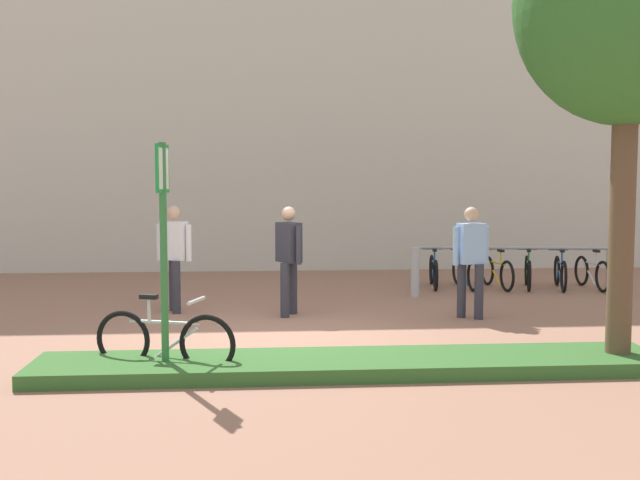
{
  "coord_description": "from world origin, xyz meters",
  "views": [
    {
      "loc": [
        -0.27,
        -10.22,
        2.12
      ],
      "look_at": [
        0.66,
        1.67,
        1.16
      ],
      "focal_mm": 41.55,
      "sensor_mm": 36.0,
      "label": 1
    }
  ],
  "objects_px": {
    "bike_rack_cluster": "(512,271)",
    "person_suited_navy": "(289,254)",
    "parking_sign_post": "(163,225)",
    "person_shirt_blue": "(174,252)",
    "person_shirt_white": "(471,255)",
    "bike_at_sign": "(165,340)",
    "tree_sidewalk": "(629,2)",
    "bollard_steel": "(415,272)"
  },
  "relations": [
    {
      "from": "bike_at_sign",
      "to": "person_suited_navy",
      "type": "relative_size",
      "value": 0.94
    },
    {
      "from": "tree_sidewalk",
      "to": "person_shirt_white",
      "type": "xyz_separation_m",
      "value": [
        -0.86,
        3.04,
        -3.1
      ]
    },
    {
      "from": "person_shirt_white",
      "to": "person_suited_navy",
      "type": "bearing_deg",
      "value": 170.97
    },
    {
      "from": "bike_rack_cluster",
      "to": "person_suited_navy",
      "type": "xyz_separation_m",
      "value": [
        -4.5,
        -2.62,
        0.64
      ]
    },
    {
      "from": "person_shirt_blue",
      "to": "person_shirt_white",
      "type": "xyz_separation_m",
      "value": [
        4.61,
        -0.92,
        0.0
      ]
    },
    {
      "from": "tree_sidewalk",
      "to": "bollard_steel",
      "type": "bearing_deg",
      "value": 103.58
    },
    {
      "from": "parking_sign_post",
      "to": "bike_rack_cluster",
      "type": "xyz_separation_m",
      "value": [
        5.98,
        6.09,
        -1.31
      ]
    },
    {
      "from": "tree_sidewalk",
      "to": "bike_rack_cluster",
      "type": "distance_m",
      "value": 7.21
    },
    {
      "from": "bike_rack_cluster",
      "to": "person_shirt_blue",
      "type": "height_order",
      "value": "person_shirt_blue"
    },
    {
      "from": "person_suited_navy",
      "to": "person_shirt_white",
      "type": "relative_size",
      "value": 1.0
    },
    {
      "from": "parking_sign_post",
      "to": "person_shirt_blue",
      "type": "xyz_separation_m",
      "value": [
        -0.35,
        3.94,
        -0.67
      ]
    },
    {
      "from": "bollard_steel",
      "to": "person_suited_navy",
      "type": "distance_m",
      "value": 2.99
    },
    {
      "from": "bike_rack_cluster",
      "to": "person_shirt_blue",
      "type": "relative_size",
      "value": 2.17
    },
    {
      "from": "parking_sign_post",
      "to": "person_suited_navy",
      "type": "bearing_deg",
      "value": 66.97
    },
    {
      "from": "person_shirt_blue",
      "to": "person_suited_navy",
      "type": "bearing_deg",
      "value": -14.55
    },
    {
      "from": "bike_rack_cluster",
      "to": "person_shirt_blue",
      "type": "xyz_separation_m",
      "value": [
        -6.33,
        -2.14,
        0.64
      ]
    },
    {
      "from": "bollard_steel",
      "to": "person_shirt_white",
      "type": "xyz_separation_m",
      "value": [
        0.4,
        -2.18,
        0.53
      ]
    },
    {
      "from": "bike_at_sign",
      "to": "person_shirt_blue",
      "type": "height_order",
      "value": "person_shirt_blue"
    },
    {
      "from": "parking_sign_post",
      "to": "person_shirt_blue",
      "type": "relative_size",
      "value": 1.47
    },
    {
      "from": "parking_sign_post",
      "to": "person_shirt_white",
      "type": "distance_m",
      "value": 5.26
    },
    {
      "from": "person_suited_navy",
      "to": "person_shirt_white",
      "type": "distance_m",
      "value": 2.81
    },
    {
      "from": "parking_sign_post",
      "to": "person_shirt_blue",
      "type": "bearing_deg",
      "value": 95.13
    },
    {
      "from": "parking_sign_post",
      "to": "bike_at_sign",
      "type": "xyz_separation_m",
      "value": [
        -0.03,
        0.19,
        -1.3
      ]
    },
    {
      "from": "bike_at_sign",
      "to": "bollard_steel",
      "type": "height_order",
      "value": "bollard_steel"
    },
    {
      "from": "person_shirt_blue",
      "to": "parking_sign_post",
      "type": "bearing_deg",
      "value": -84.87
    },
    {
      "from": "person_shirt_white",
      "to": "tree_sidewalk",
      "type": "bearing_deg",
      "value": -74.25
    },
    {
      "from": "person_shirt_blue",
      "to": "person_suited_navy",
      "type": "xyz_separation_m",
      "value": [
        1.83,
        -0.47,
        0.0
      ]
    },
    {
      "from": "bollard_steel",
      "to": "bike_rack_cluster",
      "type": "bearing_deg",
      "value": 22.45
    },
    {
      "from": "bike_at_sign",
      "to": "bike_rack_cluster",
      "type": "relative_size",
      "value": 0.43
    },
    {
      "from": "tree_sidewalk",
      "to": "bollard_steel",
      "type": "distance_m",
      "value": 6.48
    },
    {
      "from": "bike_at_sign",
      "to": "person_suited_navy",
      "type": "height_order",
      "value": "person_suited_navy"
    },
    {
      "from": "parking_sign_post",
      "to": "bollard_steel",
      "type": "xyz_separation_m",
      "value": [
        3.85,
        5.21,
        -1.2
      ]
    },
    {
      "from": "bike_rack_cluster",
      "to": "parking_sign_post",
      "type": "bearing_deg",
      "value": -134.48
    },
    {
      "from": "parking_sign_post",
      "to": "bike_at_sign",
      "type": "height_order",
      "value": "parking_sign_post"
    },
    {
      "from": "parking_sign_post",
      "to": "bike_rack_cluster",
      "type": "bearing_deg",
      "value": 45.52
    },
    {
      "from": "bike_rack_cluster",
      "to": "person_shirt_white",
      "type": "relative_size",
      "value": 2.17
    },
    {
      "from": "person_shirt_white",
      "to": "bike_at_sign",
      "type": "bearing_deg",
      "value": -146.45
    },
    {
      "from": "bike_rack_cluster",
      "to": "person_suited_navy",
      "type": "bearing_deg",
      "value": -149.82
    },
    {
      "from": "bollard_steel",
      "to": "person_suited_navy",
      "type": "relative_size",
      "value": 0.52
    },
    {
      "from": "person_shirt_blue",
      "to": "person_suited_navy",
      "type": "relative_size",
      "value": 1.0
    },
    {
      "from": "tree_sidewalk",
      "to": "bike_at_sign",
      "type": "xyz_separation_m",
      "value": [
        -5.14,
        0.2,
        -3.73
      ]
    },
    {
      "from": "parking_sign_post",
      "to": "bike_at_sign",
      "type": "bearing_deg",
      "value": 99.21
    }
  ]
}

